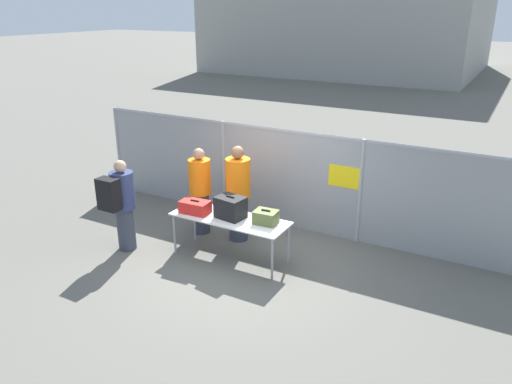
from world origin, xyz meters
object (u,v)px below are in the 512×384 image
object	(u,v)px
inspection_table	(230,221)
suitcase_black	(230,207)
suitcase_red	(195,207)
security_worker_near	(238,193)
security_worker_far	(200,190)
utility_trailer	(389,195)
traveler_hooded	(121,202)
suitcase_olive	(266,217)

from	to	relation	value
inspection_table	suitcase_black	xyz separation A→B (m)	(0.01, 0.02, 0.24)
suitcase_red	suitcase_black	xyz separation A→B (m)	(0.64, 0.11, 0.08)
security_worker_near	security_worker_far	world-z (taller)	security_worker_near
inspection_table	suitcase_red	bearing A→B (deg)	-171.79
inspection_table	suitcase_black	bearing A→B (deg)	70.62
security_worker_far	inspection_table	bearing A→B (deg)	139.41
suitcase_red	utility_trailer	bearing A→B (deg)	53.45
utility_trailer	traveler_hooded	bearing A→B (deg)	-133.12
traveler_hooded	inspection_table	bearing A→B (deg)	29.36
suitcase_red	utility_trailer	xyz separation A→B (m)	(2.48, 3.35, -0.46)
traveler_hooded	utility_trailer	size ratio (longest dim) A/B	0.40
traveler_hooded	suitcase_black	bearing A→B (deg)	29.79
suitcase_red	security_worker_near	bearing A→B (deg)	64.70
suitcase_red	traveler_hooded	xyz separation A→B (m)	(-1.17, -0.55, 0.05)
security_worker_far	security_worker_near	bearing A→B (deg)	176.03
security_worker_near	security_worker_far	xyz separation A→B (m)	(-0.78, -0.07, -0.07)
suitcase_black	security_worker_near	world-z (taller)	security_worker_near
suitcase_black	utility_trailer	distance (m)	3.76
suitcase_olive	utility_trailer	bearing A→B (deg)	68.92
inspection_table	suitcase_olive	distance (m)	0.66
suitcase_red	security_worker_far	distance (m)	0.83
suitcase_black	security_worker_near	xyz separation A→B (m)	(-0.27, 0.69, -0.01)
suitcase_olive	security_worker_far	bearing A→B (deg)	162.28
suitcase_black	suitcase_olive	xyz separation A→B (m)	(0.62, 0.08, -0.07)
inspection_table	traveler_hooded	bearing A→B (deg)	-160.42
inspection_table	utility_trailer	distance (m)	3.75
suitcase_black	suitcase_olive	size ratio (longest dim) A/B	1.30
security_worker_near	security_worker_far	size ratio (longest dim) A/B	1.08
inspection_table	suitcase_red	world-z (taller)	suitcase_red
suitcase_red	security_worker_near	world-z (taller)	security_worker_near
utility_trailer	suitcase_black	bearing A→B (deg)	-119.59
traveler_hooded	security_worker_far	size ratio (longest dim) A/B	0.99
inspection_table	security_worker_far	distance (m)	1.23
suitcase_red	suitcase_olive	xyz separation A→B (m)	(1.26, 0.19, 0.00)
suitcase_red	security_worker_far	bearing A→B (deg)	119.19
suitcase_black	security_worker_near	size ratio (longest dim) A/B	0.28
suitcase_red	suitcase_black	world-z (taller)	suitcase_black
suitcase_red	traveler_hooded	world-z (taller)	traveler_hooded
security_worker_far	utility_trailer	world-z (taller)	security_worker_far
inspection_table	security_worker_near	xyz separation A→B (m)	(-0.26, 0.71, 0.22)
inspection_table	utility_trailer	xyz separation A→B (m)	(1.84, 3.25, -0.30)
security_worker_far	traveler_hooded	bearing A→B (deg)	49.87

